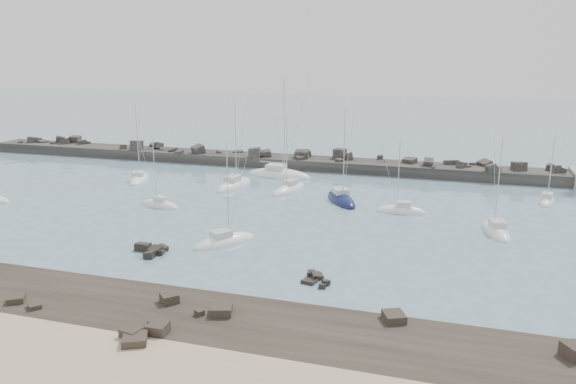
# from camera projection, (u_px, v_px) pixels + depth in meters

# --- Properties ---
(ground) EXTENTS (400.00, 400.00, 0.00)m
(ground) POSITION_uv_depth(u_px,v_px,m) (219.00, 232.00, 65.62)
(ground) COLOR slate
(ground) RESTS_ON ground
(sand_strip) EXTENTS (140.00, 14.00, 1.00)m
(sand_strip) POSITION_uv_depth(u_px,v_px,m) (17.00, 384.00, 35.98)
(sand_strip) COLOR tan
(sand_strip) RESTS_ON ground
(rock_shelf) EXTENTS (140.00, 12.20, 1.89)m
(rock_shelf) POSITION_uv_depth(u_px,v_px,m) (108.00, 315.00, 45.24)
(rock_shelf) COLOR black
(rock_shelf) RESTS_ON ground
(rock_cluster_near) EXTENTS (3.74, 3.32, 1.59)m
(rock_cluster_near) POSITION_uv_depth(u_px,v_px,m) (152.00, 251.00, 59.07)
(rock_cluster_near) COLOR black
(rock_cluster_near) RESTS_ON ground
(rock_cluster_far) EXTENTS (2.77, 3.15, 1.31)m
(rock_cluster_far) POSITION_uv_depth(u_px,v_px,m) (314.00, 281.00, 51.90)
(rock_cluster_far) COLOR black
(rock_cluster_far) RESTS_ON ground
(breakwater) EXTENTS (115.00, 7.11, 5.15)m
(breakwater) POSITION_uv_depth(u_px,v_px,m) (266.00, 163.00, 102.83)
(breakwater) COLOR #2A2825
(breakwater) RESTS_ON ground
(sailboat_1) EXTENTS (5.32, 8.84, 13.29)m
(sailboat_1) POSITION_uv_depth(u_px,v_px,m) (139.00, 179.00, 91.32)
(sailboat_1) COLOR white
(sailboat_1) RESTS_ON ground
(sailboat_3) EXTENTS (4.18, 9.38, 14.39)m
(sailboat_3) POSITION_uv_depth(u_px,v_px,m) (234.00, 186.00, 87.04)
(sailboat_3) COLOR white
(sailboat_3) RESTS_ON ground
(sailboat_4) EXTENTS (11.39, 4.33, 17.52)m
(sailboat_4) POSITION_uv_depth(u_px,v_px,m) (279.00, 175.00, 93.95)
(sailboat_4) COLOR white
(sailboat_4) RESTS_ON ground
(sailboat_5) EXTENTS (6.48, 3.16, 10.03)m
(sailboat_5) POSITION_uv_depth(u_px,v_px,m) (160.00, 205.00, 76.21)
(sailboat_5) COLOR white
(sailboat_5) RESTS_ON ground
(sailboat_6) EXTENTS (4.53, 8.30, 12.68)m
(sailboat_6) POSITION_uv_depth(u_px,v_px,m) (289.00, 190.00, 84.41)
(sailboat_6) COLOR white
(sailboat_6) RESTS_ON ground
(sailboat_7) EXTENTS (6.36, 7.55, 12.09)m
(sailboat_7) POSITION_uv_depth(u_px,v_px,m) (224.00, 242.00, 61.78)
(sailboat_7) COLOR white
(sailboat_7) RESTS_ON ground
(sailboat_8) EXTENTS (6.93, 9.18, 14.29)m
(sailboat_8) POSITION_uv_depth(u_px,v_px,m) (341.00, 200.00, 78.72)
(sailboat_8) COLOR #101742
(sailboat_8) RESTS_ON ground
(sailboat_9) EXTENTS (6.59, 2.56, 10.41)m
(sailboat_9) POSITION_uv_depth(u_px,v_px,m) (401.00, 211.00, 73.38)
(sailboat_9) COLOR white
(sailboat_9) RESTS_ON ground
(sailboat_10) EXTENTS (4.16, 7.97, 12.19)m
(sailboat_10) POSITION_uv_depth(u_px,v_px,m) (496.00, 232.00, 65.31)
(sailboat_10) COLOR white
(sailboat_10) RESTS_ON ground
(sailboat_12) EXTENTS (3.26, 6.58, 10.16)m
(sailboat_12) POSITION_uv_depth(u_px,v_px,m) (547.00, 201.00, 78.18)
(sailboat_12) COLOR white
(sailboat_12) RESTS_ON ground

